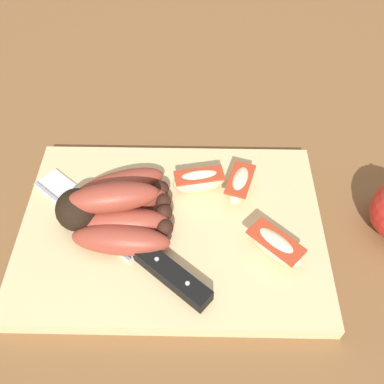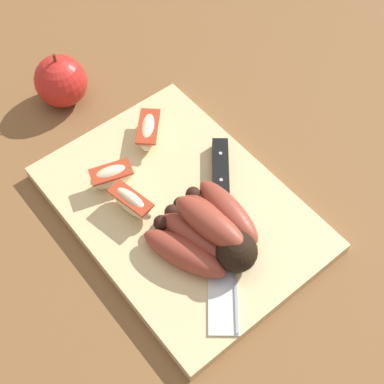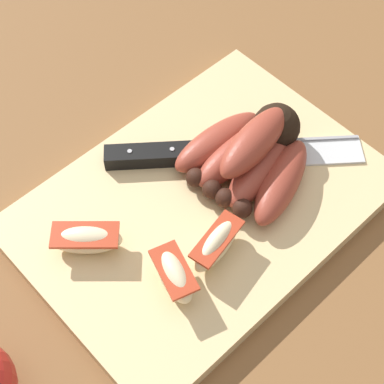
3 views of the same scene
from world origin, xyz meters
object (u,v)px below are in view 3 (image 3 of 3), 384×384
Objects in this scene: banana_bunch at (253,154)px; apple_wedge_near at (86,239)px; apple_wedge_far at (217,244)px; apple_wedge_middle at (174,275)px; chefs_knife at (196,154)px.

banana_bunch is 0.19m from apple_wedge_near.
banana_bunch is 0.11m from apple_wedge_far.
apple_wedge_middle is (-0.15, -0.04, -0.00)m from banana_bunch.
chefs_knife is at bearing 56.02° from apple_wedge_far.
chefs_knife is (-0.03, 0.05, -0.02)m from banana_bunch.
banana_bunch reaches higher than apple_wedge_far.
apple_wedge_near is 0.09m from apple_wedge_middle.
apple_wedge_near is at bearing 167.17° from banana_bunch.
apple_wedge_near is at bearing 133.52° from apple_wedge_far.
banana_bunch is at bearing -54.50° from chefs_knife.
chefs_knife is 0.15m from apple_wedge_middle.
apple_wedge_far is (-0.07, -0.10, 0.01)m from chefs_knife.
apple_wedge_near is at bearing -177.72° from chefs_knife.
chefs_knife is at bearing 38.59° from apple_wedge_middle.
banana_bunch reaches higher than apple_wedge_middle.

